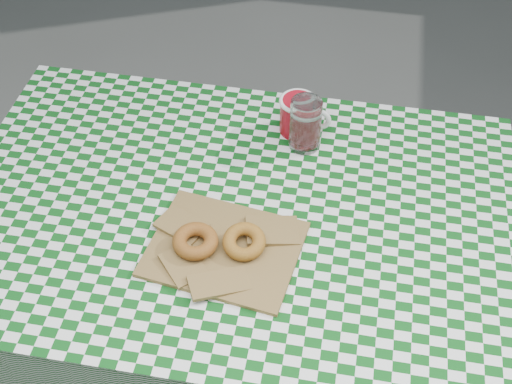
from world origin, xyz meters
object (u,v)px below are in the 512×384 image
Objects in this scene: drinking_glass at (305,124)px; coffee_mug at (297,115)px; table at (236,305)px; paper_bag at (224,248)px.

coffee_mug is at bearing 116.07° from drinking_glass.
drinking_glass reaches higher than coffee_mug.
drinking_glass reaches higher than table.
paper_bag is at bearing -87.14° from table.
paper_bag is at bearing -98.69° from coffee_mug.
paper_bag is (0.01, -0.12, 0.39)m from table.
paper_bag is at bearing -109.31° from drinking_glass.
paper_bag reaches higher than table.
coffee_mug is 1.27× the size of drinking_glass.
table is 0.53m from coffee_mug.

